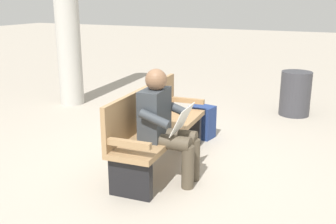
% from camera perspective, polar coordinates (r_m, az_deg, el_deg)
% --- Properties ---
extents(ground_plane, '(40.00, 40.00, 0.00)m').
position_cam_1_polar(ground_plane, '(4.61, -0.88, -7.68)').
color(ground_plane, '#A89E8E').
extents(bench_near, '(1.83, 0.60, 0.90)m').
position_cam_1_polar(bench_near, '(4.47, -1.75, -2.15)').
color(bench_near, '#9E7A51').
rests_on(bench_near, ground).
extents(person_seated, '(0.59, 0.59, 1.18)m').
position_cam_1_polar(person_seated, '(4.05, -0.47, -1.55)').
color(person_seated, '#33383D').
rests_on(person_seated, ground).
extents(backpack, '(0.32, 0.35, 0.44)m').
position_cam_1_polar(backpack, '(5.46, 4.94, -1.42)').
color(backpack, navy).
rests_on(backpack, ground).
extents(trash_bin, '(0.48, 0.48, 0.72)m').
position_cam_1_polar(trash_bin, '(6.77, 17.79, 2.54)').
color(trash_bin, '#38383D').
rests_on(trash_bin, ground).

